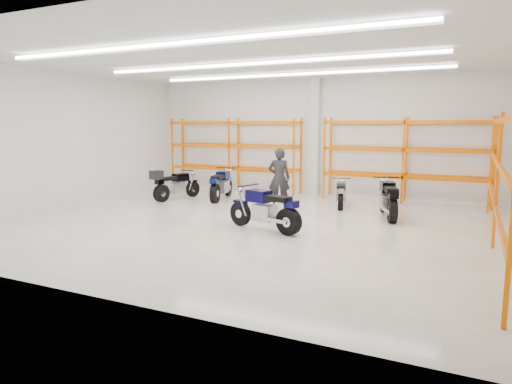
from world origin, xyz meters
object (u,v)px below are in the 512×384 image
at_px(motorcycle_main, 267,210).
at_px(structural_column, 315,137).
at_px(motorcycle_back_b, 221,185).
at_px(motorcycle_back_c, 341,194).
at_px(motorcycle_back_d, 388,200).
at_px(standing_man, 279,178).
at_px(motorcycle_back_a, 173,185).

height_order(motorcycle_main, structural_column, structural_column).
distance_m(motorcycle_back_b, motorcycle_back_c, 4.40).
height_order(motorcycle_back_d, standing_man, standing_man).
bearing_deg(motorcycle_back_b, motorcycle_back_c, 5.16).
bearing_deg(standing_man, motorcycle_back_c, -172.04).
height_order(motorcycle_back_c, motorcycle_back_d, motorcycle_back_d).
xyz_separation_m(motorcycle_back_a, motorcycle_back_c, (5.91, 1.20, -0.11)).
bearing_deg(structural_column, motorcycle_back_b, -136.01).
bearing_deg(standing_man, motorcycle_back_d, 156.67).
xyz_separation_m(motorcycle_back_b, motorcycle_back_c, (4.38, 0.40, -0.10)).
xyz_separation_m(motorcycle_main, structural_column, (-0.84, 6.44, 1.71)).
xyz_separation_m(motorcycle_main, motorcycle_back_a, (-5.08, 3.01, 0.01)).
relative_size(motorcycle_main, motorcycle_back_c, 1.23).
xyz_separation_m(motorcycle_main, standing_man, (-1.00, 3.21, 0.45)).
bearing_deg(motorcycle_back_c, motorcycle_back_d, -33.75).
height_order(motorcycle_back_a, motorcycle_back_b, motorcycle_back_a).
bearing_deg(motorcycle_back_a, motorcycle_back_b, 27.79).
bearing_deg(motorcycle_main, motorcycle_back_b, 133.00).
distance_m(motorcycle_back_c, motorcycle_back_d, 2.08).
distance_m(motorcycle_back_a, standing_man, 4.12).
bearing_deg(motorcycle_main, motorcycle_back_d, 50.10).
xyz_separation_m(motorcycle_back_a, motorcycle_back_d, (7.64, 0.05, -0.01)).
xyz_separation_m(motorcycle_back_a, standing_man, (4.09, 0.20, 0.44)).
bearing_deg(structural_column, motorcycle_back_c, -53.32).
height_order(motorcycle_back_b, motorcycle_back_d, motorcycle_back_d).
bearing_deg(motorcycle_back_d, motorcycle_back_b, 172.91).
relative_size(motorcycle_back_a, standing_man, 1.12).
bearing_deg(motorcycle_main, structural_column, 97.40).
bearing_deg(motorcycle_back_c, structural_column, 126.68).
bearing_deg(motorcycle_back_a, motorcycle_main, -30.61).
bearing_deg(standing_man, structural_column, -113.68).
bearing_deg(motorcycle_back_c, motorcycle_back_a, -168.51).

